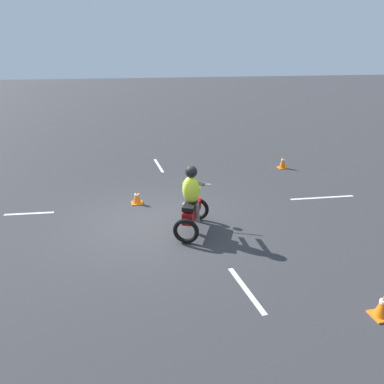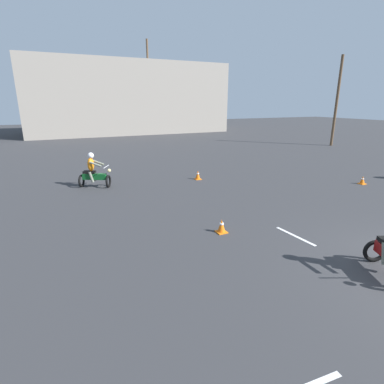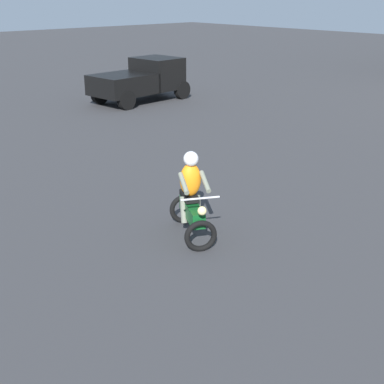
{
  "view_description": "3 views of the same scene",
  "coord_description": "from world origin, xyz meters",
  "px_view_note": "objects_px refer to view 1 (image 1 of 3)",
  "views": [
    {
      "loc": [
        0.93,
        8.6,
        4.04
      ],
      "look_at": [
        -0.87,
        0.62,
        1.0
      ],
      "focal_mm": 35.0,
      "sensor_mm": 36.0,
      "label": 1
    },
    {
      "loc": [
        -7.64,
        -2.97,
        3.89
      ],
      "look_at": [
        -3.43,
        6.02,
        0.9
      ],
      "focal_mm": 28.0,
      "sensor_mm": 36.0,
      "label": 2
    },
    {
      "loc": [
        0.88,
        5.23,
        4.4
      ],
      "look_at": [
        -5.99,
        11.41,
        0.9
      ],
      "focal_mm": 50.0,
      "sensor_mm": 36.0,
      "label": 3
    }
  ],
  "objects_px": {
    "motorcycle_rider_foreground": "(192,203)",
    "traffic_cone_mid_center": "(283,162)",
    "traffic_cone_far_center": "(137,197)",
    "traffic_cone_near_left": "(383,306)"
  },
  "relations": [
    {
      "from": "motorcycle_rider_foreground",
      "to": "traffic_cone_mid_center",
      "type": "relative_size",
      "value": 3.48
    },
    {
      "from": "traffic_cone_mid_center",
      "to": "motorcycle_rider_foreground",
      "type": "bearing_deg",
      "value": 44.66
    },
    {
      "from": "motorcycle_rider_foreground",
      "to": "traffic_cone_mid_center",
      "type": "bearing_deg",
      "value": 69.55
    },
    {
      "from": "traffic_cone_mid_center",
      "to": "traffic_cone_far_center",
      "type": "xyz_separation_m",
      "value": [
        5.62,
        2.35,
        -0.04
      ]
    },
    {
      "from": "traffic_cone_mid_center",
      "to": "traffic_cone_far_center",
      "type": "bearing_deg",
      "value": 22.69
    },
    {
      "from": "motorcycle_rider_foreground",
      "to": "traffic_cone_far_center",
      "type": "height_order",
      "value": "motorcycle_rider_foreground"
    },
    {
      "from": "motorcycle_rider_foreground",
      "to": "traffic_cone_far_center",
      "type": "xyz_separation_m",
      "value": [
        1.14,
        -2.08,
        -0.53
      ]
    },
    {
      "from": "traffic_cone_mid_center",
      "to": "traffic_cone_near_left",
      "type": "bearing_deg",
      "value": 75.21
    },
    {
      "from": "traffic_cone_near_left",
      "to": "traffic_cone_far_center",
      "type": "relative_size",
      "value": 1.08
    },
    {
      "from": "traffic_cone_near_left",
      "to": "traffic_cone_mid_center",
      "type": "relative_size",
      "value": 0.91
    }
  ]
}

